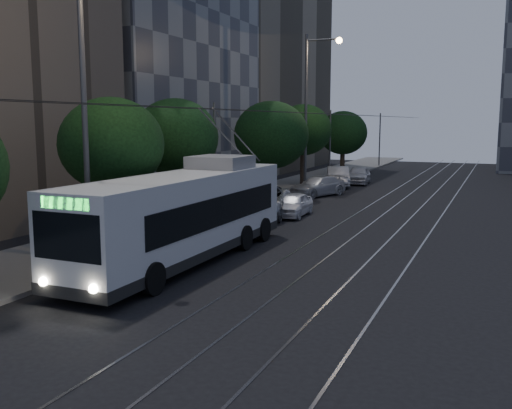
{
  "coord_description": "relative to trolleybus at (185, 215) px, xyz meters",
  "views": [
    {
      "loc": [
        7.62,
        -14.73,
        5.09
      ],
      "look_at": [
        -0.58,
        4.15,
        2.09
      ],
      "focal_mm": 40.0,
      "sensor_mm": 36.0,
      "label": 1
    }
  ],
  "objects": [
    {
      "name": "tram_rails",
      "position": [
        5.4,
        16.97,
        -1.7
      ],
      "size": [
        4.52,
        90.0,
        0.02
      ],
      "color": "gray",
      "rests_on": "ground"
    },
    {
      "name": "tree_5",
      "position": [
        -3.6,
        35.48,
        2.3
      ],
      "size": [
        4.57,
        4.57,
        6.08
      ],
      "color": "black",
      "rests_on": "ground"
    },
    {
      "name": "car_white_c",
      "position": [
        -1.4,
        25.97,
        -0.94
      ],
      "size": [
        3.02,
        4.98,
        1.55
      ],
      "primitive_type": "imported",
      "rotation": [
        0.0,
        0.0,
        0.31
      ],
      "color": "#BCBCC1",
      "rests_on": "ground"
    },
    {
      "name": "tree_3",
      "position": [
        -3.6,
        17.27,
        2.49
      ],
      "size": [
        4.94,
        4.94,
        6.44
      ],
      "color": "black",
      "rests_on": "ground"
    },
    {
      "name": "streetlamp_near",
      "position": [
        -2.47,
        -1.8,
        4.96
      ],
      "size": [
        2.67,
        0.44,
        11.2
      ],
      "color": "#525154",
      "rests_on": "ground"
    },
    {
      "name": "car_white_d",
      "position": [
        -0.33,
        28.47,
        -0.99
      ],
      "size": [
        2.21,
        4.41,
        1.44
      ],
      "primitive_type": "imported",
      "rotation": [
        0.0,
        0.0,
        0.12
      ],
      "color": "silver",
      "rests_on": "ground"
    },
    {
      "name": "ground",
      "position": [
        2.9,
        -3.03,
        -1.71
      ],
      "size": [
        120.0,
        120.0,
        0.0
      ],
      "primitive_type": "plane",
      "color": "black",
      "rests_on": "ground"
    },
    {
      "name": "car_white_b",
      "position": [
        -1.14,
        19.75,
        -1.04
      ],
      "size": [
        3.56,
        4.98,
        1.34
      ],
      "primitive_type": "imported",
      "rotation": [
        0.0,
        0.0,
        -0.41
      ],
      "color": "#BABABF",
      "rests_on": "ground"
    },
    {
      "name": "building_glass_mid",
      "position": [
        -16.1,
        18.97,
        11.71
      ],
      "size": [
        14.4,
        18.4,
        26.8
      ],
      "color": "#383B47",
      "rests_on": "ground"
    },
    {
      "name": "tree_1",
      "position": [
        -3.6,
        0.54,
        2.47
      ],
      "size": [
        4.1,
        4.1,
        6.05
      ],
      "color": "black",
      "rests_on": "ground"
    },
    {
      "name": "pickup_silver",
      "position": [
        -1.4,
        10.24,
        -0.87
      ],
      "size": [
        4.1,
        6.54,
        1.68
      ],
      "primitive_type": "imported",
      "rotation": [
        0.0,
        0.0,
        0.23
      ],
      "color": "#9D9FA4",
      "rests_on": "ground"
    },
    {
      "name": "tree_4",
      "position": [
        -4.1,
        25.25,
        2.7
      ],
      "size": [
        4.47,
        4.47,
        6.45
      ],
      "color": "black",
      "rests_on": "ground"
    },
    {
      "name": "tree_2",
      "position": [
        -3.98,
        5.92,
        2.6
      ],
      "size": [
        4.13,
        4.13,
        6.2
      ],
      "color": "black",
      "rests_on": "ground"
    },
    {
      "name": "overhead_wires",
      "position": [
        -2.07,
        16.97,
        1.76
      ],
      "size": [
        2.23,
        90.0,
        6.0
      ],
      "color": "black",
      "rests_on": "ground"
    },
    {
      "name": "streetlamp_far",
      "position": [
        -2.27,
        21.67,
        4.96
      ],
      "size": [
        2.67,
        0.44,
        11.19
      ],
      "color": "#525154",
      "rests_on": "ground"
    },
    {
      "name": "trolleybus",
      "position": [
        0.0,
        0.0,
        0.0
      ],
      "size": [
        2.76,
        12.51,
        5.63
      ],
      "rotation": [
        0.0,
        0.0,
        -0.0
      ],
      "color": "silver",
      "rests_on": "ground"
    },
    {
      "name": "car_white_a",
      "position": [
        0.2,
        11.09,
        -1.08
      ],
      "size": [
        1.68,
        3.77,
        1.26
      ],
      "primitive_type": "imported",
      "rotation": [
        0.0,
        0.0,
        0.05
      ],
      "color": "white",
      "rests_on": "ground"
    },
    {
      "name": "sidewalk",
      "position": [
        -4.6,
        16.97,
        -1.64
      ],
      "size": [
        5.0,
        90.0,
        0.15
      ],
      "primitive_type": "cube",
      "color": "slate",
      "rests_on": "ground"
    },
    {
      "name": "building_tan_far",
      "position": [
        -16.1,
        38.97,
        15.71
      ],
      "size": [
        14.4,
        22.4,
        34.8
      ],
      "color": "gray",
      "rests_on": "ground"
    }
  ]
}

